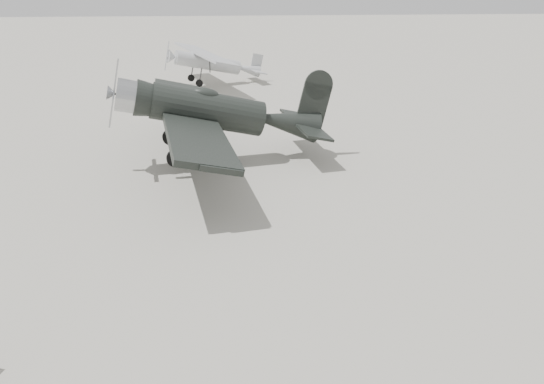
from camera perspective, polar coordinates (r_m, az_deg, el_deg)
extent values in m
plane|color=#9E998C|center=(17.21, -1.60, -5.29)|extent=(160.00, 160.00, 0.00)
cylinder|color=black|center=(23.39, -6.91, 8.63)|extent=(5.05, 2.37, 1.54)
cone|color=black|center=(24.07, 1.80, 9.35)|extent=(3.07, 1.91, 1.43)
cylinder|color=#A6A8AA|center=(23.24, -15.22, 7.88)|extent=(1.22, 1.52, 1.37)
cone|color=#A6A8AA|center=(23.26, -16.86, 7.72)|extent=(0.49, 0.68, 0.62)
cube|color=#A6A8AA|center=(23.26, -16.67, 7.74)|extent=(0.10, 0.21, 2.87)
ellipsoid|color=black|center=(23.20, -7.54, 10.22)|extent=(1.33, 0.95, 0.51)
cube|color=black|center=(23.41, -8.75, 7.56)|extent=(4.60, 13.43, 0.24)
cube|color=black|center=(24.30, 3.84, 9.58)|extent=(2.01, 4.77, 0.11)
cube|color=black|center=(24.15, 4.28, 11.76)|extent=(1.32, 0.34, 1.98)
cylinder|color=black|center=(22.43, -9.24, 2.76)|extent=(0.77, 0.31, 0.75)
cylinder|color=black|center=(25.24, -9.89, 5.06)|extent=(0.77, 0.31, 0.75)
cylinder|color=#333333|center=(22.19, -9.37, 4.54)|extent=(0.14, 0.14, 1.54)
cylinder|color=#333333|center=(25.02, -10.01, 6.67)|extent=(0.14, 0.14, 1.54)
cylinder|color=black|center=(24.52, 4.42, 8.41)|extent=(0.25, 0.13, 0.24)
cylinder|color=#AAADB0|center=(39.59, -6.90, 13.64)|extent=(4.83, 2.63, 1.01)
cone|color=#AAADB0|center=(40.66, -2.46, 14.04)|extent=(1.87, 1.44, 0.92)
cone|color=#AAADB0|center=(38.87, -10.74, 13.23)|extent=(0.85, 1.09, 0.96)
cube|color=#AAADB0|center=(38.79, -11.28, 13.17)|extent=(0.09, 0.14, 2.02)
cube|color=#AAADB0|center=(39.39, -7.47, 14.41)|extent=(5.19, 10.09, 0.17)
cube|color=#AAADB0|center=(40.83, -1.85, 14.15)|extent=(1.87, 3.22, 0.07)
cube|color=#AAADB0|center=(40.77, -1.73, 14.99)|extent=(0.80, 0.36, 1.20)
cylinder|color=black|center=(38.68, -7.38, 11.28)|extent=(0.53, 0.30, 0.52)
cylinder|color=black|center=(40.58, -8.27, 11.80)|extent=(0.53, 0.30, 0.52)
cylinder|color=#333333|center=(38.58, -7.43, 12.04)|extent=(0.11, 0.11, 1.10)
cylinder|color=#333333|center=(40.48, -8.31, 12.53)|extent=(0.11, 0.11, 1.10)
cylinder|color=black|center=(40.95, -1.60, 13.73)|extent=(0.18, 0.12, 0.17)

